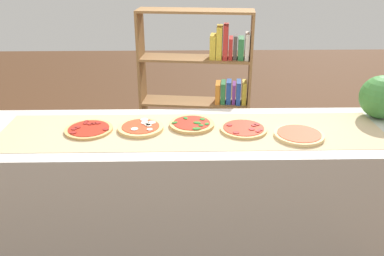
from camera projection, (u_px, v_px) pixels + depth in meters
name	position (u px, v px, depth m)	size (l,w,h in m)	color
counter	(192.00, 199.00, 2.53)	(2.67, 0.71, 0.93)	beige
parchment_paper	(192.00, 131.00, 2.34)	(2.19, 0.52, 0.00)	tan
pizza_pepperoni_0	(89.00, 129.00, 2.34)	(0.27, 0.27, 0.02)	tan
pizza_mozzarella_1	(141.00, 128.00, 2.35)	(0.26, 0.26, 0.03)	#DBB26B
pizza_spinach_2	(192.00, 124.00, 2.40)	(0.26, 0.26, 0.03)	tan
pizza_pepperoni_3	(244.00, 129.00, 2.34)	(0.27, 0.27, 0.02)	#DBB26B
pizza_plain_4	(299.00, 135.00, 2.26)	(0.28, 0.28, 0.02)	#E5C17F
watermelon	(382.00, 97.00, 2.48)	(0.26, 0.26, 0.26)	#387A33
bookshelf	(211.00, 107.00, 3.34)	(0.91, 0.34, 1.47)	brown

